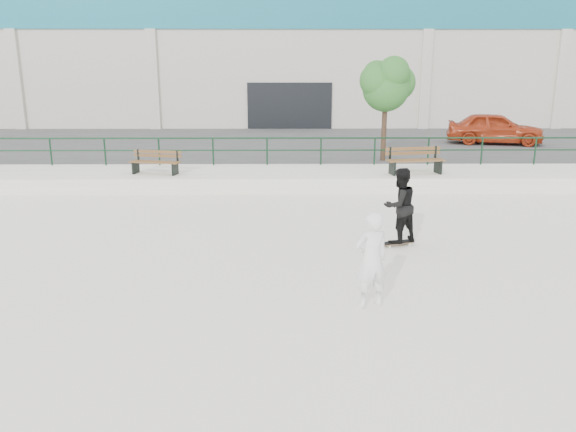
{
  "coord_description": "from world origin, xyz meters",
  "views": [
    {
      "loc": [
        -0.43,
        -9.93,
        3.97
      ],
      "look_at": [
        -0.31,
        2.0,
        0.83
      ],
      "focal_mm": 35.0,
      "sensor_mm": 36.0,
      "label": 1
    }
  ],
  "objects_px": {
    "red_car": "(495,128)",
    "skateboard": "(398,243)",
    "tree": "(387,83)",
    "seated_skater": "(371,260)",
    "standing_skater": "(400,205)",
    "bench_right": "(415,161)",
    "bench_left": "(156,162)"
  },
  "relations": [
    {
      "from": "seated_skater",
      "to": "bench_right",
      "type": "bearing_deg",
      "value": -125.64
    },
    {
      "from": "bench_right",
      "to": "tree",
      "type": "bearing_deg",
      "value": 91.93
    },
    {
      "from": "bench_right",
      "to": "standing_skater",
      "type": "bearing_deg",
      "value": -114.47
    },
    {
      "from": "standing_skater",
      "to": "skateboard",
      "type": "bearing_deg",
      "value": -1.91
    },
    {
      "from": "seated_skater",
      "to": "tree",
      "type": "bearing_deg",
      "value": -119.64
    },
    {
      "from": "bench_left",
      "to": "seated_skater",
      "type": "bearing_deg",
      "value": -47.83
    },
    {
      "from": "skateboard",
      "to": "bench_right",
      "type": "bearing_deg",
      "value": 54.72
    },
    {
      "from": "bench_right",
      "to": "standing_skater",
      "type": "height_order",
      "value": "standing_skater"
    },
    {
      "from": "bench_left",
      "to": "skateboard",
      "type": "height_order",
      "value": "bench_left"
    },
    {
      "from": "bench_right",
      "to": "red_car",
      "type": "relative_size",
      "value": 0.46
    },
    {
      "from": "tree",
      "to": "bench_right",
      "type": "bearing_deg",
      "value": -79.4
    },
    {
      "from": "red_car",
      "to": "skateboard",
      "type": "height_order",
      "value": "red_car"
    },
    {
      "from": "tree",
      "to": "standing_skater",
      "type": "bearing_deg",
      "value": -97.83
    },
    {
      "from": "seated_skater",
      "to": "skateboard",
      "type": "bearing_deg",
      "value": -127.65
    },
    {
      "from": "red_car",
      "to": "bench_right",
      "type": "bearing_deg",
      "value": 158.59
    },
    {
      "from": "bench_left",
      "to": "bench_right",
      "type": "xyz_separation_m",
      "value": [
        8.83,
        -0.07,
        0.05
      ]
    },
    {
      "from": "standing_skater",
      "to": "seated_skater",
      "type": "relative_size",
      "value": 1.03
    },
    {
      "from": "standing_skater",
      "to": "seated_skater",
      "type": "distance_m",
      "value": 3.62
    },
    {
      "from": "tree",
      "to": "seated_skater",
      "type": "bearing_deg",
      "value": -100.87
    },
    {
      "from": "tree",
      "to": "red_car",
      "type": "bearing_deg",
      "value": 38.59
    },
    {
      "from": "tree",
      "to": "skateboard",
      "type": "relative_size",
      "value": 4.92
    },
    {
      "from": "skateboard",
      "to": "tree",
      "type": "bearing_deg",
      "value": 62.69
    },
    {
      "from": "skateboard",
      "to": "standing_skater",
      "type": "height_order",
      "value": "standing_skater"
    },
    {
      "from": "skateboard",
      "to": "standing_skater",
      "type": "relative_size",
      "value": 0.46
    },
    {
      "from": "bench_left",
      "to": "skateboard",
      "type": "relative_size",
      "value": 2.23
    },
    {
      "from": "tree",
      "to": "seated_skater",
      "type": "relative_size",
      "value": 2.35
    },
    {
      "from": "red_car",
      "to": "seated_skater",
      "type": "xyz_separation_m",
      "value": [
        -8.6,
        -17.74,
        -0.41
      ]
    },
    {
      "from": "standing_skater",
      "to": "seated_skater",
      "type": "xyz_separation_m",
      "value": [
        -1.17,
        -3.42,
        -0.12
      ]
    },
    {
      "from": "bench_left",
      "to": "standing_skater",
      "type": "height_order",
      "value": "standing_skater"
    },
    {
      "from": "bench_right",
      "to": "tree",
      "type": "relative_size",
      "value": 0.51
    },
    {
      "from": "tree",
      "to": "skateboard",
      "type": "height_order",
      "value": "tree"
    },
    {
      "from": "bench_right",
      "to": "bench_left",
      "type": "bearing_deg",
      "value": 170.87
    }
  ]
}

